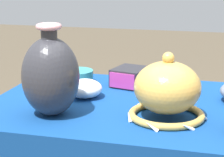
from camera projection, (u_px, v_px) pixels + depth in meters
name	position (u px, v px, depth m)	size (l,w,h in m)	color
display_table	(134.00, 131.00, 1.50)	(0.99, 0.71, 0.77)	#38383D
vase_tall_bulbous	(51.00, 76.00, 1.34)	(0.18, 0.18, 0.29)	#2D2D33
vase_dome_bell	(167.00, 92.00, 1.32)	(0.24, 0.25, 0.21)	gold
mosaic_tile_box	(130.00, 77.00, 1.69)	(0.15, 0.17, 0.07)	#232328
bowl_shallow_cobalt	(174.00, 85.00, 1.62)	(0.16, 0.16, 0.05)	#3851A8
bowl_shallow_porcelain	(85.00, 88.00, 1.54)	(0.12, 0.12, 0.07)	white
pot_squat_teal	(77.00, 77.00, 1.73)	(0.13, 0.13, 0.05)	teal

